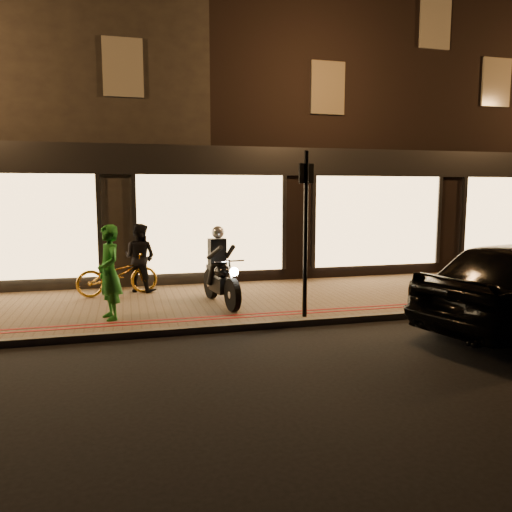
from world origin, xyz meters
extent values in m
plane|color=black|center=(0.00, 0.00, 0.00)|extent=(90.00, 90.00, 0.00)
cube|color=brown|center=(0.00, 2.00, 0.06)|extent=(50.00, 4.00, 0.12)
cube|color=#59544C|center=(0.00, 0.05, 0.06)|extent=(50.00, 0.14, 0.12)
cube|color=maroon|center=(0.00, 0.45, 0.12)|extent=(50.00, 0.06, 0.01)
cube|color=maroon|center=(0.00, 0.65, 0.12)|extent=(50.00, 0.06, 0.01)
cube|color=black|center=(6.00, 9.00, 4.25)|extent=(12.00, 10.00, 8.50)
cube|color=black|center=(0.00, 3.95, 3.15)|extent=(48.00, 0.12, 0.70)
cube|color=#FFCB7F|center=(-4.50, 3.94, 1.61)|extent=(3.60, 0.06, 2.38)
cube|color=#FFCB7F|center=(0.00, 3.94, 1.61)|extent=(3.60, 0.06, 2.38)
cube|color=#FFCB7F|center=(4.50, 3.94, 1.61)|extent=(3.60, 0.06, 2.38)
cube|color=#3F331E|center=(-2.00, 3.95, 5.20)|extent=(0.90, 0.06, 1.30)
cube|color=#3F331E|center=(3.00, 3.95, 5.00)|extent=(0.90, 0.06, 1.30)
cube|color=#3F331E|center=(8.00, 3.95, 5.40)|extent=(0.90, 0.06, 1.30)
cube|color=#3F331E|center=(6.00, 3.95, 6.80)|extent=(0.90, 0.06, 1.30)
cylinder|color=black|center=(-0.12, 0.98, 0.44)|extent=(0.22, 0.65, 0.64)
cylinder|color=black|center=(-0.32, 2.26, 0.44)|extent=(0.22, 0.65, 0.64)
cylinder|color=silver|center=(-0.12, 0.98, 0.44)|extent=(0.16, 0.16, 0.14)
cylinder|color=silver|center=(-0.32, 2.26, 0.44)|extent=(0.16, 0.16, 0.14)
cube|color=black|center=(-0.23, 1.67, 0.52)|extent=(0.37, 0.73, 0.30)
ellipsoid|color=black|center=(-0.21, 1.54, 0.82)|extent=(0.40, 0.55, 0.29)
cube|color=black|center=(-0.28, 1.96, 0.82)|extent=(0.30, 0.58, 0.09)
cylinder|color=silver|center=(-0.14, 1.13, 1.07)|extent=(0.60, 0.13, 0.03)
cylinder|color=silver|center=(-0.13, 1.03, 0.74)|extent=(0.10, 0.33, 0.71)
sphere|color=white|center=(-0.10, 0.89, 0.90)|extent=(0.19, 0.19, 0.17)
cylinder|color=silver|center=(-0.18, 2.13, 0.40)|extent=(0.16, 0.55, 0.07)
cube|color=black|center=(-0.25, 1.84, 1.17)|extent=(0.37, 0.27, 0.55)
sphere|color=silver|center=(-0.25, 1.78, 1.58)|extent=(0.30, 0.30, 0.26)
cylinder|color=black|center=(-0.36, 1.50, 1.20)|extent=(0.26, 0.60, 0.34)
cylinder|color=black|center=(-0.05, 1.55, 1.20)|extent=(0.10, 0.60, 0.34)
cylinder|color=black|center=(-0.39, 1.77, 0.72)|extent=(0.23, 0.29, 0.46)
cylinder|color=black|center=(-0.11, 1.82, 0.72)|extent=(0.16, 0.28, 0.46)
cylinder|color=black|center=(1.08, 0.25, 1.62)|extent=(0.11, 0.11, 3.00)
cube|color=black|center=(1.08, 0.25, 2.72)|extent=(0.33, 0.17, 0.35)
imported|color=gold|center=(-2.27, 3.09, 0.59)|extent=(1.87, 1.00, 0.93)
imported|color=black|center=(5.23, 0.44, 0.66)|extent=(1.82, 1.23, 1.07)
imported|color=#1F7422|center=(-2.37, 0.96, 0.97)|extent=(0.59, 0.72, 1.70)
imported|color=black|center=(-1.77, 3.37, 0.90)|extent=(0.96, 0.90, 1.56)
camera|label=1|loc=(-2.05, -8.19, 2.41)|focal=35.00mm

